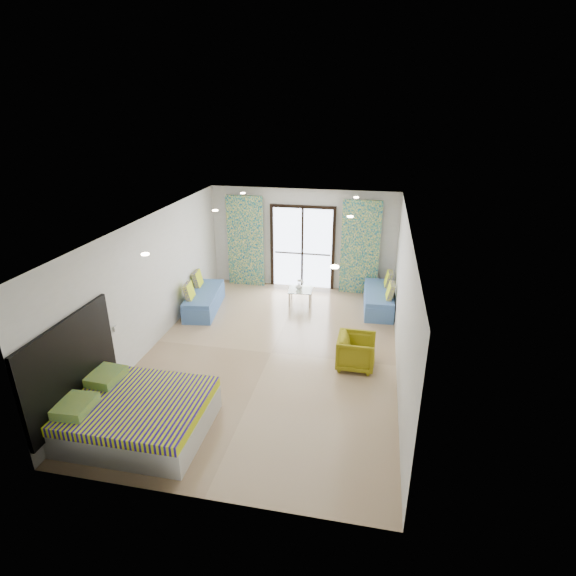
% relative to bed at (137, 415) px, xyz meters
% --- Properties ---
extents(floor, '(5.00, 7.50, 0.01)m').
position_rel_bed_xyz_m(floor, '(1.48, 2.70, -0.30)').
color(floor, '#967959').
rests_on(floor, ground).
extents(ceiling, '(5.00, 7.50, 0.01)m').
position_rel_bed_xyz_m(ceiling, '(1.48, 2.70, 2.40)').
color(ceiling, silver).
rests_on(ceiling, ground).
extents(wall_back, '(5.00, 0.01, 2.70)m').
position_rel_bed_xyz_m(wall_back, '(1.48, 6.45, 1.05)').
color(wall_back, silver).
rests_on(wall_back, ground).
extents(wall_front, '(5.00, 0.01, 2.70)m').
position_rel_bed_xyz_m(wall_front, '(1.48, -1.05, 1.05)').
color(wall_front, silver).
rests_on(wall_front, ground).
extents(wall_left, '(0.01, 7.50, 2.70)m').
position_rel_bed_xyz_m(wall_left, '(-1.02, 2.70, 1.05)').
color(wall_left, silver).
rests_on(wall_left, ground).
extents(wall_right, '(0.01, 7.50, 2.70)m').
position_rel_bed_xyz_m(wall_right, '(3.98, 2.70, 1.05)').
color(wall_right, silver).
rests_on(wall_right, ground).
extents(balcony_door, '(1.76, 0.08, 2.28)m').
position_rel_bed_xyz_m(balcony_door, '(1.48, 6.42, 0.96)').
color(balcony_door, black).
rests_on(balcony_door, floor).
extents(balcony_rail, '(1.52, 0.03, 0.04)m').
position_rel_bed_xyz_m(balcony_rail, '(1.48, 6.43, 0.65)').
color(balcony_rail, '#595451').
rests_on(balcony_rail, balcony_door).
extents(curtain_left, '(1.00, 0.10, 2.50)m').
position_rel_bed_xyz_m(curtain_left, '(-0.07, 6.27, 0.95)').
color(curtain_left, silver).
rests_on(curtain_left, floor).
extents(curtain_right, '(1.00, 0.10, 2.50)m').
position_rel_bed_xyz_m(curtain_right, '(3.03, 6.27, 0.95)').
color(curtain_right, silver).
rests_on(curtain_right, floor).
extents(downlight_a, '(0.12, 0.12, 0.02)m').
position_rel_bed_xyz_m(downlight_a, '(0.08, 0.70, 2.37)').
color(downlight_a, '#FFE0B2').
rests_on(downlight_a, ceiling).
extents(downlight_b, '(0.12, 0.12, 0.02)m').
position_rel_bed_xyz_m(downlight_b, '(2.88, 0.70, 2.37)').
color(downlight_b, '#FFE0B2').
rests_on(downlight_b, ceiling).
extents(downlight_c, '(0.12, 0.12, 0.02)m').
position_rel_bed_xyz_m(downlight_c, '(0.08, 3.70, 2.37)').
color(downlight_c, '#FFE0B2').
rests_on(downlight_c, ceiling).
extents(downlight_d, '(0.12, 0.12, 0.02)m').
position_rel_bed_xyz_m(downlight_d, '(2.88, 3.70, 2.37)').
color(downlight_d, '#FFE0B2').
rests_on(downlight_d, ceiling).
extents(downlight_e, '(0.12, 0.12, 0.02)m').
position_rel_bed_xyz_m(downlight_e, '(0.08, 5.70, 2.37)').
color(downlight_e, '#FFE0B2').
rests_on(downlight_e, ceiling).
extents(downlight_f, '(0.12, 0.12, 0.02)m').
position_rel_bed_xyz_m(downlight_f, '(2.88, 5.70, 2.37)').
color(downlight_f, '#FFE0B2').
rests_on(downlight_f, ceiling).
extents(headboard, '(0.06, 2.10, 1.50)m').
position_rel_bed_xyz_m(headboard, '(-0.98, 0.00, 0.75)').
color(headboard, black).
rests_on(headboard, floor).
extents(switch_plate, '(0.02, 0.10, 0.10)m').
position_rel_bed_xyz_m(switch_plate, '(-0.99, 1.25, 0.75)').
color(switch_plate, silver).
rests_on(switch_plate, wall_left).
extents(bed, '(2.07, 1.69, 0.71)m').
position_rel_bed_xyz_m(bed, '(0.00, 0.00, 0.00)').
color(bed, silver).
rests_on(bed, floor).
extents(daybed_left, '(0.90, 1.81, 0.86)m').
position_rel_bed_xyz_m(daybed_left, '(-0.64, 4.42, -0.03)').
color(daybed_left, '#486EAC').
rests_on(daybed_left, floor).
extents(daybed_right, '(0.76, 1.76, 0.85)m').
position_rel_bed_xyz_m(daybed_right, '(3.59, 5.32, -0.03)').
color(daybed_right, '#486EAC').
rests_on(daybed_right, floor).
extents(coffee_table, '(0.63, 0.63, 0.67)m').
position_rel_bed_xyz_m(coffee_table, '(1.64, 5.26, 0.04)').
color(coffee_table, silver).
rests_on(coffee_table, floor).
extents(vase, '(0.18, 0.19, 0.16)m').
position_rel_bed_xyz_m(vase, '(1.60, 5.25, 0.17)').
color(vase, white).
rests_on(vase, coffee_table).
extents(armchair, '(0.67, 0.71, 0.72)m').
position_rel_bed_xyz_m(armchair, '(3.20, 2.53, 0.06)').
color(armchair, olive).
rests_on(armchair, floor).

